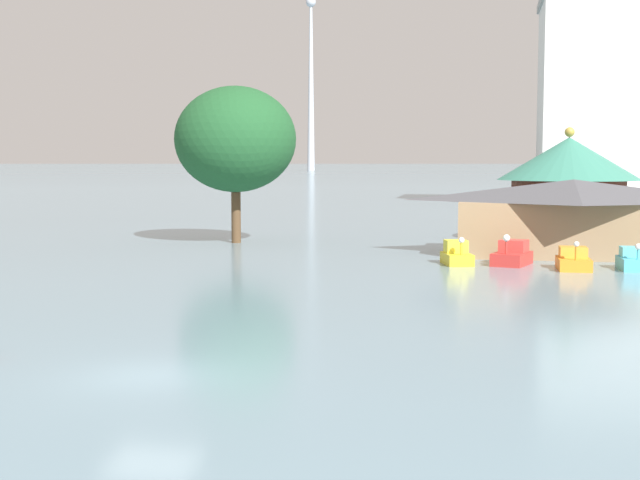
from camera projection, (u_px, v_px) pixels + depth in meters
name	position (u px, v px, depth m)	size (l,w,h in m)	color
ground_plane	(151.00, 376.00, 24.45)	(2000.00, 2000.00, 0.00)	slate
pedal_boat_yellow	(457.00, 255.00, 50.23)	(2.00, 2.76, 1.62)	yellow
pedal_boat_red	(512.00, 255.00, 50.02)	(2.43, 3.12, 1.78)	red
pedal_boat_orange	(573.00, 261.00, 47.95)	(1.71, 2.79, 1.61)	orange
pedal_boat_cyan	(634.00, 261.00, 47.84)	(1.58, 2.58, 1.50)	#4CB7CC
boathouse	(573.00, 216.00, 54.79)	(14.73, 7.96, 4.63)	#9E7F5B
green_roof_pavilion	(568.00, 183.00, 63.80)	(9.99, 9.99, 8.09)	brown
shoreline_tree_tall_left	(235.00, 139.00, 62.49)	(8.44, 8.44, 10.90)	brown
distant_broadcast_tower	(311.00, 36.00, 434.05)	(4.76, 4.76, 151.48)	#B7BCC6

